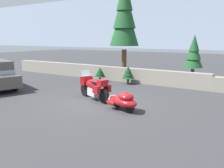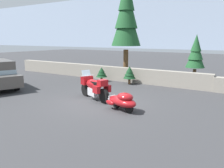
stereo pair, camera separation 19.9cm
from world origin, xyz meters
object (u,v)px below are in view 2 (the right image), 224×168
(touring_motorcycle, at_px, (94,87))
(car_shaped_trailer, at_px, (122,101))
(pine_tree_secondary, at_px, (196,53))
(pine_tree_tall, at_px, (126,14))

(touring_motorcycle, bearing_deg, car_shaped_trailer, -21.39)
(touring_motorcycle, relative_size, pine_tree_secondary, 0.70)
(pine_tree_secondary, bearing_deg, car_shaped_trailer, -96.69)
(car_shaped_trailer, bearing_deg, pine_tree_tall, 118.74)
(touring_motorcycle, height_order, pine_tree_secondary, pine_tree_secondary)
(touring_motorcycle, xyz_separation_m, car_shaped_trailer, (2.03, -0.80, -0.21))
(pine_tree_secondary, bearing_deg, touring_motorcycle, -113.09)
(pine_tree_tall, relative_size, pine_tree_secondary, 2.31)
(pine_tree_tall, bearing_deg, pine_tree_secondary, 11.85)
(touring_motorcycle, distance_m, car_shaped_trailer, 2.19)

